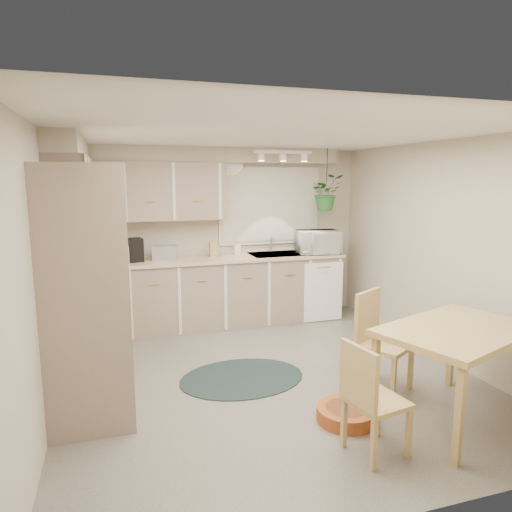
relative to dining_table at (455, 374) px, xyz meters
name	(u,v)px	position (x,y,z in m)	size (l,w,h in m)	color
floor	(270,376)	(-1.18, 1.25, -0.40)	(4.20, 4.20, 0.00)	slate
ceiling	(271,134)	(-1.18, 1.25, 2.00)	(4.20, 4.20, 0.00)	silver
wall_back	(222,235)	(-1.18, 3.35, 0.80)	(4.00, 0.04, 2.40)	#B4A994
wall_front	(396,325)	(-1.18, -0.85, 0.80)	(4.00, 0.04, 2.40)	#B4A994
wall_left	(48,273)	(-3.18, 1.25, 0.80)	(0.04, 4.20, 2.40)	#B4A994
wall_right	(442,251)	(0.82, 1.25, 0.80)	(0.04, 4.20, 2.40)	#B4A994
base_cab_left	(94,323)	(-2.88, 2.12, 0.05)	(0.60, 1.85, 0.90)	gray
base_cab_back	(213,293)	(-1.38, 3.05, 0.05)	(3.60, 0.60, 0.90)	gray
counter_left	(93,281)	(-2.87, 2.12, 0.52)	(0.64, 1.89, 0.04)	beige
counter_back	(213,259)	(-1.38, 3.04, 0.52)	(3.64, 0.64, 0.04)	beige
oven_stack	(87,298)	(-2.86, 0.87, 0.65)	(0.65, 0.65, 2.10)	gray
wall_oven_face	(129,295)	(-2.54, 0.87, 0.65)	(0.02, 0.56, 0.58)	white
upper_cab_left	(74,194)	(-3.01, 2.25, 1.43)	(0.35, 2.00, 0.75)	gray
upper_cab_back	(149,191)	(-2.18, 3.17, 1.43)	(2.00, 0.35, 0.75)	gray
soffit_left	(69,148)	(-3.03, 2.25, 1.90)	(0.30, 2.00, 0.20)	#B4A994
soffit_back	(209,155)	(-1.38, 3.20, 1.90)	(3.60, 0.30, 0.20)	#B4A994
cooktop	(91,291)	(-2.86, 1.55, 0.55)	(0.52, 0.58, 0.02)	white
range_hood	(86,243)	(-2.88, 1.55, 1.00)	(0.40, 0.60, 0.14)	white
window_blinds	(270,206)	(-0.48, 3.32, 1.20)	(1.40, 0.02, 1.00)	silver
window_frame	(270,206)	(-0.48, 3.33, 1.20)	(1.50, 0.02, 1.10)	beige
sink	(276,257)	(-0.48, 3.05, 0.50)	(0.70, 0.48, 0.10)	#9A9CA1
dishwasher_front	(323,292)	(0.12, 2.74, 0.03)	(0.58, 0.01, 0.83)	white
track_light_bar	(283,152)	(-0.48, 2.80, 1.93)	(0.80, 0.04, 0.04)	white
wall_clock	(232,165)	(-1.03, 3.32, 1.78)	(0.30, 0.30, 0.03)	gold
dining_table	(455,374)	(0.00, 0.00, 0.00)	(1.27, 0.84, 0.80)	tan
chair_left	(377,398)	(-0.87, -0.22, 0.02)	(0.40, 0.40, 0.85)	tan
chair_back	(386,343)	(-0.25, 0.64, 0.07)	(0.44, 0.44, 0.94)	tan
braided_rug	(242,378)	(-1.47, 1.28, -0.39)	(1.27, 0.95, 0.01)	black
pet_bed	(346,414)	(-0.86, 0.24, -0.34)	(0.50, 0.50, 0.11)	#A15420
microwave	(318,239)	(0.11, 2.95, 0.74)	(0.59, 0.33, 0.40)	white
soap_bottle	(237,251)	(-1.00, 3.20, 0.59)	(0.09, 0.20, 0.09)	white
hanging_plant	(326,196)	(0.22, 2.95, 1.34)	(0.45, 0.49, 0.39)	#255E27
coffee_maker	(135,250)	(-2.39, 3.05, 0.69)	(0.17, 0.21, 0.30)	black
toaster	(165,253)	(-2.01, 3.07, 0.64)	(0.31, 0.18, 0.19)	#9A9CA1
knife_block	(213,249)	(-1.37, 3.10, 0.65)	(0.10, 0.10, 0.21)	tan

